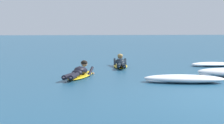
% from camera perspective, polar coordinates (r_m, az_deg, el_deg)
% --- Properties ---
extents(ground_plane, '(120.00, 120.00, 0.00)m').
position_cam_1_polar(ground_plane, '(18.18, 5.78, 0.22)').
color(ground_plane, navy).
extents(surfer_near, '(1.15, 2.48, 0.53)m').
position_cam_1_polar(surfer_near, '(12.08, -4.88, -1.62)').
color(surfer_near, yellow).
rests_on(surfer_near, ground).
extents(surfer_far, '(0.73, 2.52, 0.54)m').
position_cam_1_polar(surfer_far, '(15.16, 1.28, -0.21)').
color(surfer_far, yellow).
rests_on(surfer_far, ground).
extents(whitewater_mid_left, '(2.39, 1.25, 0.23)m').
position_cam_1_polar(whitewater_mid_left, '(11.06, 10.74, -2.50)').
color(whitewater_mid_left, white).
rests_on(whitewater_mid_left, ground).
extents(whitewater_back, '(1.72, 0.97, 0.16)m').
position_cam_1_polar(whitewater_back, '(16.03, 14.72, -0.32)').
color(whitewater_back, white).
rests_on(whitewater_back, ground).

